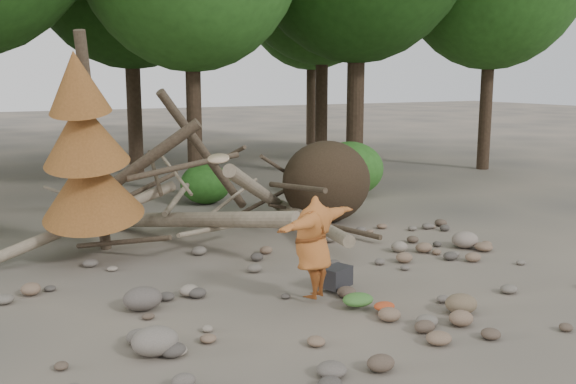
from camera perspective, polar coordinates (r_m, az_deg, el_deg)
name	(u,v)px	position (r m, az deg, el deg)	size (l,w,h in m)	color
ground	(324,290)	(10.79, 3.19, -8.66)	(120.00, 120.00, 0.00)	#514C44
deadfall_pile	(307,186)	(15.11, 1.67, 0.57)	(8.55, 5.24, 3.30)	#332619
dead_conifer	(86,152)	(12.41, -17.49, 3.38)	(2.06, 2.16, 4.35)	#4C3F30
bush_mid	(206,184)	(17.88, -7.33, 0.75)	(1.40, 1.40, 1.12)	#255A1A
bush_right	(350,169)	(18.99, 5.49, 2.08)	(2.00, 2.00, 1.60)	#2E6B21
frisbee_thrower	(313,247)	(9.98, 2.26, -4.88)	(2.74, 1.38, 2.37)	#AD5D27
backpack	(336,280)	(10.75, 4.33, -7.82)	(0.50, 0.33, 0.33)	black
cloth_green	(358,303)	(9.98, 6.23, -9.76)	(0.49, 0.41, 0.18)	#396C2B
cloth_orange	(384,309)	(9.85, 8.55, -10.28)	(0.33, 0.27, 0.12)	#A63D1C
boulder_front_left	(155,341)	(8.54, -11.74, -12.82)	(0.60, 0.54, 0.36)	slate
boulder_front_right	(461,304)	(10.06, 15.14, -9.57)	(0.49, 0.44, 0.30)	brown
boulder_mid_right	(465,240)	(13.76, 15.46, -4.11)	(0.56, 0.51, 0.34)	gray
boulder_mid_left	(143,298)	(10.09, -12.80, -9.21)	(0.59, 0.53, 0.35)	#59514B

